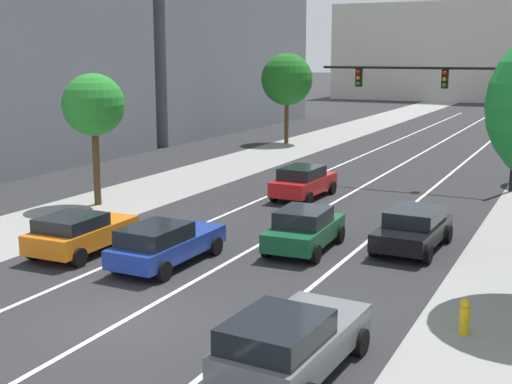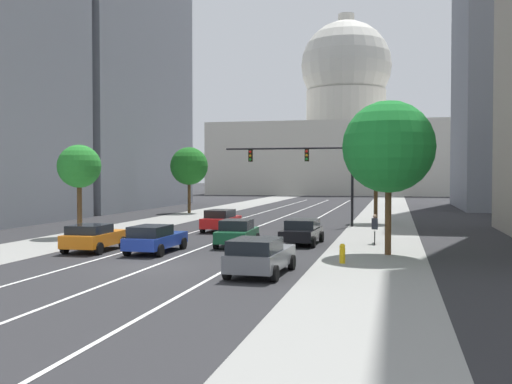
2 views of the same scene
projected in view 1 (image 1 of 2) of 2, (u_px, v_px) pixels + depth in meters
The scene contains 15 objects.
ground_plane at pixel (439, 144), 52.82m from camera, with size 400.00×400.00×0.00m, color #2B2B2D.
sidewalk_left at pixel (303, 144), 52.45m from camera, with size 5.08×130.00×0.01m, color gray.
lane_stripe_left at pixel (331, 169), 41.09m from camera, with size 0.16×90.00×0.01m, color white.
lane_stripe_center at pixel (387, 173), 39.62m from camera, with size 0.16×90.00×0.01m, color white.
lane_stripe_right at pixel (446, 178), 38.15m from camera, with size 0.16×90.00×0.01m, color white.
car_orange at pixel (80, 232), 23.47m from camera, with size 2.20×4.14×1.44m.
car_gray at pixel (291, 341), 14.44m from camera, with size 2.28×4.47×1.54m.
car_blue at pixel (165, 243), 22.13m from camera, with size 2.03×4.61×1.45m.
car_black at pixel (413, 228), 24.05m from camera, with size 2.19×4.37×1.43m.
car_red at pixel (303, 181), 32.58m from camera, with size 2.10×4.32×1.55m.
car_green at pixel (304, 229), 23.89m from camera, with size 2.12×4.16×1.51m.
traffic_signal_mast at pixel (449, 93), 34.76m from camera, with size 10.25×0.39×6.82m.
fire_hydrant at pixel (465, 316), 16.71m from camera, with size 0.26×0.35×0.91m.
street_tree_near_left at pixel (94, 106), 30.42m from camera, with size 2.80×2.80×5.98m.
street_tree_mid_left at pixel (287, 79), 52.07m from camera, with size 3.96×3.96×6.91m.
Camera 1 is at (10.38, -13.41, 6.77)m, focal length 47.74 mm.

